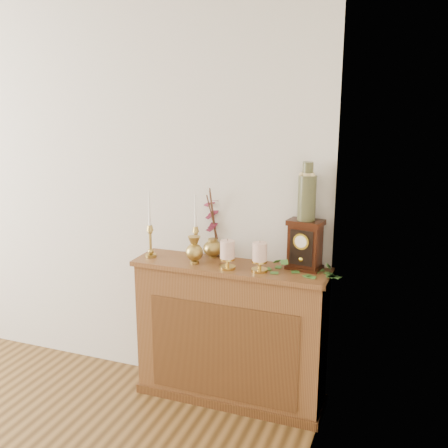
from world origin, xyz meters
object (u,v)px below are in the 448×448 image
at_px(ginger_jar, 213,225).
at_px(mantel_clock, 305,245).
at_px(candlestick_left, 150,236).
at_px(candlestick_center, 196,237).
at_px(ceramic_vase, 307,194).
at_px(bud_vase, 194,250).

xyz_separation_m(ginger_jar, mantel_clock, (0.62, -0.06, -0.06)).
height_order(candlestick_left, candlestick_center, candlestick_left).
relative_size(candlestick_center, ceramic_vase, 1.20).
relative_size(ginger_jar, ceramic_vase, 1.34).
bearing_deg(candlestick_center, bud_vase, -70.50).
distance_m(candlestick_left, ginger_jar, 0.41).
height_order(candlestick_left, ginger_jar, ginger_jar).
bearing_deg(ginger_jar, ceramic_vase, -4.93).
xyz_separation_m(bud_vase, ceramic_vase, (0.66, 0.14, 0.37)).
distance_m(candlestick_left, mantel_clock, 0.99).
relative_size(mantel_clock, ceramic_vase, 0.88).
height_order(candlestick_center, mantel_clock, candlestick_center).
bearing_deg(candlestick_left, mantel_clock, 6.61).
xyz_separation_m(candlestick_left, candlestick_center, (0.27, 0.11, -0.01)).
xyz_separation_m(candlestick_left, ceramic_vase, (0.98, 0.12, 0.32)).
distance_m(ginger_jar, ceramic_vase, 0.67).
bearing_deg(mantel_clock, candlestick_left, -164.16).
relative_size(candlestick_left, ginger_jar, 0.94).
relative_size(candlestick_center, mantel_clock, 1.36).
height_order(bud_vase, ginger_jar, ginger_jar).
bearing_deg(ceramic_vase, candlestick_center, -179.10).
height_order(candlestick_left, mantel_clock, candlestick_left).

